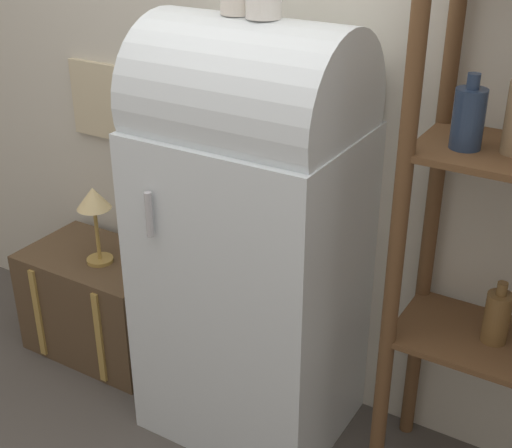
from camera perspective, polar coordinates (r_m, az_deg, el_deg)
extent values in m
cube|color=beige|center=(2.53, 3.37, 13.02)|extent=(7.00, 0.05, 2.70)
cube|color=#C6B793|center=(3.05, -11.26, 9.44)|extent=(0.45, 0.02, 0.32)
cube|color=silver|center=(2.57, -0.35, -4.95)|extent=(0.70, 0.57, 1.19)
cylinder|color=silver|center=(2.29, -0.40, 9.63)|extent=(0.69, 0.54, 0.54)
cylinder|color=#B7B7BC|center=(2.28, -8.55, 0.73)|extent=(0.02, 0.02, 0.15)
cube|color=brown|center=(3.22, -12.23, -6.14)|extent=(0.64, 0.41, 0.47)
cube|color=#AD8942|center=(3.21, -17.06, -6.86)|extent=(0.03, 0.01, 0.42)
cube|color=#AD8942|center=(2.99, -12.43, -8.93)|extent=(0.03, 0.01, 0.42)
cylinder|color=brown|center=(2.13, 11.16, -2.24)|extent=(0.05, 0.05, 1.86)
cylinder|color=brown|center=(2.41, 13.94, 0.97)|extent=(0.05, 0.05, 1.86)
cylinder|color=brown|center=(2.33, 18.71, -7.12)|extent=(0.08, 0.08, 0.17)
cylinder|color=brown|center=(2.27, 19.09, -4.92)|extent=(0.03, 0.03, 0.04)
cylinder|color=#23334C|center=(2.06, 16.63, 8.06)|extent=(0.09, 0.09, 0.17)
cylinder|color=#23334C|center=(2.03, 17.01, 10.88)|extent=(0.04, 0.04, 0.04)
cylinder|color=#AD8942|center=(3.05, -12.37, -2.81)|extent=(0.11, 0.11, 0.02)
cylinder|color=#AD8942|center=(2.99, -12.59, -0.75)|extent=(0.02, 0.02, 0.23)
cone|color=#DBC184|center=(2.92, -12.90, 2.04)|extent=(0.14, 0.14, 0.09)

